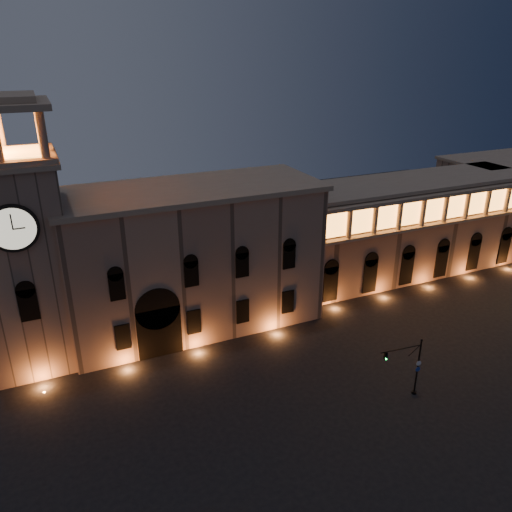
{
  "coord_description": "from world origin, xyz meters",
  "views": [
    {
      "loc": [
        -17.54,
        -32.16,
        32.28
      ],
      "look_at": [
        3.75,
        16.0,
        10.29
      ],
      "focal_mm": 35.0,
      "sensor_mm": 36.0,
      "label": 1
    }
  ],
  "objects": [
    {
      "name": "clock_tower",
      "position": [
        -20.5,
        20.98,
        12.5
      ],
      "size": [
        9.8,
        9.8,
        32.4
      ],
      "color": "#8B6D5B",
      "rests_on": "ground"
    },
    {
      "name": "ground",
      "position": [
        0.0,
        0.0,
        0.0
      ],
      "size": [
        160.0,
        160.0,
        0.0
      ],
      "primitive_type": "plane",
      "color": "black",
      "rests_on": "ground"
    },
    {
      "name": "government_building",
      "position": [
        -2.08,
        21.93,
        8.77
      ],
      "size": [
        30.8,
        12.8,
        17.6
      ],
      "color": "#8B6D5B",
      "rests_on": "ground"
    },
    {
      "name": "secondary_building",
      "position": [
        58.0,
        30.0,
        7.0
      ],
      "size": [
        20.0,
        12.0,
        14.0
      ],
      "primitive_type": "cube",
      "color": "#866856",
      "rests_on": "ground"
    },
    {
      "name": "colonnade_wing",
      "position": [
        32.0,
        23.92,
        7.33
      ],
      "size": [
        40.6,
        11.5,
        14.5
      ],
      "color": "#866856",
      "rests_on": "ground"
    },
    {
      "name": "traffic_light",
      "position": [
        12.96,
        -0.88,
        3.36
      ],
      "size": [
        4.65,
        0.75,
        6.4
      ],
      "rotation": [
        0.0,
        0.0,
        -0.1
      ],
      "color": "black",
      "rests_on": "ground"
    }
  ]
}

